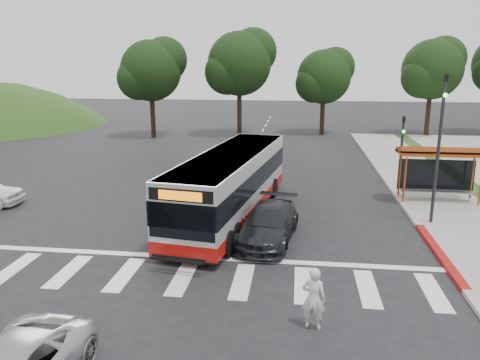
# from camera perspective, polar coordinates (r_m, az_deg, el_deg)

# --- Properties ---
(ground) EXTENTS (140.00, 140.00, 0.00)m
(ground) POSITION_cam_1_polar(r_m,az_deg,el_deg) (20.48, -3.64, -5.72)
(ground) COLOR black
(ground) RESTS_ON ground
(sidewalk_east) EXTENTS (4.00, 40.00, 0.12)m
(sidewalk_east) POSITION_cam_1_polar(r_m,az_deg,el_deg) (28.74, 21.68, -0.75)
(sidewalk_east) COLOR gray
(sidewalk_east) RESTS_ON ground
(curb_east) EXTENTS (0.30, 40.00, 0.15)m
(curb_east) POSITION_cam_1_polar(r_m,az_deg,el_deg) (28.29, 17.76, -0.60)
(curb_east) COLOR #9E9991
(curb_east) RESTS_ON ground
(curb_east_red) EXTENTS (0.32, 6.00, 0.15)m
(curb_east_red) POSITION_cam_1_polar(r_m,az_deg,el_deg) (19.02, 23.11, -8.24)
(curb_east_red) COLOR maroon
(curb_east_red) RESTS_ON ground
(crosswalk_ladder) EXTENTS (18.00, 2.60, 0.01)m
(crosswalk_ladder) POSITION_cam_1_polar(r_m,az_deg,el_deg) (15.98, -7.02, -11.74)
(crosswalk_ladder) COLOR silver
(crosswalk_ladder) RESTS_ON ground
(bus_shelter) EXTENTS (4.20, 1.60, 2.86)m
(bus_shelter) POSITION_cam_1_polar(r_m,az_deg,el_deg) (25.48, 23.27, 2.59)
(bus_shelter) COLOR #964119
(bus_shelter) RESTS_ON sidewalk_east
(traffic_signal_ne_tall) EXTENTS (0.18, 0.37, 6.50)m
(traffic_signal_ne_tall) POSITION_cam_1_polar(r_m,az_deg,el_deg) (21.48, 23.16, 4.78)
(traffic_signal_ne_tall) COLOR black
(traffic_signal_ne_tall) RESTS_ON ground
(traffic_signal_ne_short) EXTENTS (0.18, 0.37, 4.00)m
(traffic_signal_ne_short) POSITION_cam_1_polar(r_m,az_deg,el_deg) (28.40, 19.14, 4.31)
(traffic_signal_ne_short) COLOR black
(traffic_signal_ne_short) RESTS_ON ground
(tree_ne_a) EXTENTS (6.16, 5.74, 9.30)m
(tree_ne_a) POSITION_cam_1_polar(r_m,az_deg,el_deg) (48.59, 22.47, 12.46)
(tree_ne_a) COLOR black
(tree_ne_a) RESTS_ON parking_lot
(tree_north_a) EXTENTS (6.60, 6.15, 10.17)m
(tree_north_a) POSITION_cam_1_polar(r_m,az_deg,el_deg) (45.33, 0.04, 14.13)
(tree_north_a) COLOR black
(tree_north_a) RESTS_ON ground
(tree_north_b) EXTENTS (5.72, 5.33, 8.43)m
(tree_north_b) POSITION_cam_1_polar(r_m,az_deg,el_deg) (47.05, 10.29, 12.37)
(tree_north_b) COLOR black
(tree_north_b) RESTS_ON ground
(tree_north_c) EXTENTS (6.16, 5.74, 9.30)m
(tree_north_c) POSITION_cam_1_polar(r_m,az_deg,el_deg) (45.08, -10.71, 13.09)
(tree_north_c) COLOR black
(tree_north_c) RESTS_ON ground
(transit_bus) EXTENTS (4.25, 11.89, 3.01)m
(transit_bus) POSITION_cam_1_polar(r_m,az_deg,el_deg) (21.31, -1.10, -0.67)
(transit_bus) COLOR silver
(transit_bus) RESTS_ON ground
(pedestrian) EXTENTS (0.71, 0.53, 1.75)m
(pedestrian) POSITION_cam_1_polar(r_m,az_deg,el_deg) (12.95, 8.96, -14.05)
(pedestrian) COLOR silver
(pedestrian) RESTS_ON ground
(dark_sedan) EXTENTS (2.59, 5.07, 1.41)m
(dark_sedan) POSITION_cam_1_polar(r_m,az_deg,el_deg) (18.77, 3.48, -5.33)
(dark_sedan) COLOR #212427
(dark_sedan) RESTS_ON ground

